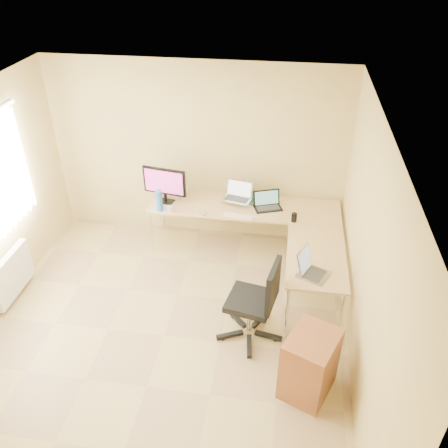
# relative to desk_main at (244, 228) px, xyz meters

# --- Properties ---
(floor) EXTENTS (4.50, 4.50, 0.00)m
(floor) POSITION_rel_desk_main_xyz_m (-0.72, -1.85, -0.36)
(floor) COLOR tan
(floor) RESTS_ON ground
(ceiling) EXTENTS (4.50, 4.50, 0.00)m
(ceiling) POSITION_rel_desk_main_xyz_m (-0.72, -1.85, 2.24)
(ceiling) COLOR white
(ceiling) RESTS_ON ground
(wall_back) EXTENTS (4.50, 0.00, 4.50)m
(wall_back) POSITION_rel_desk_main_xyz_m (-0.72, 0.40, 0.93)
(wall_back) COLOR #DAC46B
(wall_back) RESTS_ON ground
(wall_right) EXTENTS (0.00, 4.50, 4.50)m
(wall_right) POSITION_rel_desk_main_xyz_m (1.38, -1.85, 0.93)
(wall_right) COLOR #DAC46B
(wall_right) RESTS_ON ground
(desk_main) EXTENTS (2.65, 0.70, 0.73)m
(desk_main) POSITION_rel_desk_main_xyz_m (0.00, 0.00, 0.00)
(desk_main) COLOR tan
(desk_main) RESTS_ON ground
(desk_return) EXTENTS (0.70, 1.30, 0.73)m
(desk_return) POSITION_rel_desk_main_xyz_m (0.98, -1.00, 0.00)
(desk_return) COLOR tan
(desk_return) RESTS_ON ground
(monitor) EXTENTS (0.64, 0.30, 0.53)m
(monitor) POSITION_rel_desk_main_xyz_m (-1.11, -0.06, 0.63)
(monitor) COLOR black
(monitor) RESTS_ON desk_main
(book_stack) EXTENTS (0.27, 0.35, 0.05)m
(book_stack) POSITION_rel_desk_main_xyz_m (-0.01, 0.20, 0.39)
(book_stack) COLOR #1F6E62
(book_stack) RESTS_ON desk_main
(laptop_center) EXTENTS (0.44, 0.37, 0.25)m
(laptop_center) POSITION_rel_desk_main_xyz_m (-0.11, 0.06, 0.54)
(laptop_center) COLOR silver
(laptop_center) RESTS_ON desk_main
(laptop_black) EXTENTS (0.44, 0.39, 0.23)m
(laptop_black) POSITION_rel_desk_main_xyz_m (0.33, -0.02, 0.48)
(laptop_black) COLOR black
(laptop_black) RESTS_ON desk_main
(keyboard) EXTENTS (0.40, 0.15, 0.02)m
(keyboard) POSITION_rel_desk_main_xyz_m (-0.05, -0.30, 0.37)
(keyboard) COLOR silver
(keyboard) RESTS_ON desk_main
(mouse) EXTENTS (0.09, 0.06, 0.03)m
(mouse) POSITION_rel_desk_main_xyz_m (0.17, -0.30, 0.38)
(mouse) COLOR silver
(mouse) RESTS_ON desk_main
(mug) EXTENTS (0.10, 0.10, 0.08)m
(mug) POSITION_rel_desk_main_xyz_m (-0.98, -0.30, 0.41)
(mug) COLOR white
(mug) RESTS_ON desk_main
(cd_stack) EXTENTS (0.14, 0.14, 0.03)m
(cd_stack) POSITION_rel_desk_main_xyz_m (-0.53, -0.30, 0.38)
(cd_stack) COLOR silver
(cd_stack) RESTS_ON desk_main
(water_bottle) EXTENTS (0.11, 0.11, 0.32)m
(water_bottle) POSITION_rel_desk_main_xyz_m (-1.13, -0.30, 0.53)
(water_bottle) COLOR #2C6AB2
(water_bottle) RESTS_ON desk_main
(papers) EXTENTS (0.29, 0.37, 0.01)m
(papers) POSITION_rel_desk_main_xyz_m (-1.13, -0.21, 0.37)
(papers) COLOR beige
(papers) RESTS_ON desk_main
(white_box) EXTENTS (0.22, 0.17, 0.07)m
(white_box) POSITION_rel_desk_main_xyz_m (-0.95, 0.20, 0.40)
(white_box) COLOR silver
(white_box) RESTS_ON desk_main
(desk_fan) EXTENTS (0.24, 0.24, 0.24)m
(desk_fan) POSITION_rel_desk_main_xyz_m (-0.98, 0.06, 0.49)
(desk_fan) COLOR white
(desk_fan) RESTS_ON desk_main
(black_cup) EXTENTS (0.08, 0.08, 0.12)m
(black_cup) POSITION_rel_desk_main_xyz_m (0.69, -0.30, 0.43)
(black_cup) COLOR black
(black_cup) RESTS_ON desk_main
(laptop_return) EXTENTS (0.47, 0.43, 0.25)m
(laptop_return) POSITION_rel_desk_main_xyz_m (0.93, -1.38, 0.49)
(laptop_return) COLOR #A2A3B3
(laptop_return) RESTS_ON desk_return
(office_chair) EXTENTS (0.75, 0.75, 1.07)m
(office_chair) POSITION_rel_desk_main_xyz_m (0.26, -1.67, 0.14)
(office_chair) COLOR black
(office_chair) RESTS_ON ground
(cabinet) EXTENTS (0.62, 0.67, 0.75)m
(cabinet) POSITION_rel_desk_main_xyz_m (0.92, -2.34, -0.01)
(cabinet) COLOR #9F622B
(cabinet) RESTS_ON ground
(radiator) EXTENTS (0.09, 0.80, 0.55)m
(radiator) POSITION_rel_desk_main_xyz_m (-2.75, -1.45, -0.02)
(radiator) COLOR white
(radiator) RESTS_ON ground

